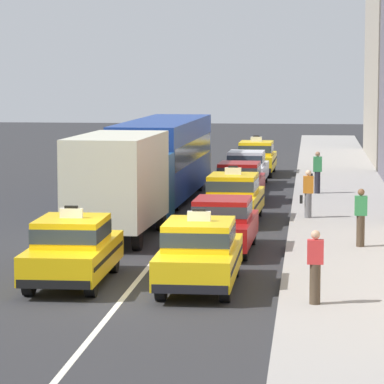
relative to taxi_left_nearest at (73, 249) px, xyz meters
name	(u,v)px	position (x,y,z in m)	size (l,w,h in m)	color
ground_plane	(123,298)	(1.52, -1.50, -0.88)	(160.00, 160.00, 0.00)	#2B2B2D
lane_stripe_left_right	(205,197)	(1.52, 18.50, -0.87)	(0.14, 80.00, 0.01)	silver
sidewalk_curb	(347,213)	(7.12, 13.50, -0.80)	(4.00, 90.00, 0.15)	#9E9993
taxi_left_nearest	(73,249)	(0.00, 0.00, 0.00)	(1.87, 4.58, 1.96)	black
box_truck_left_second	(122,181)	(-0.05, 7.55, 0.90)	(2.53, 7.05, 3.27)	black
bus_left_third	(164,155)	(-0.06, 17.46, 0.94)	(2.79, 11.26, 3.22)	black
taxi_right_nearest	(199,253)	(3.16, -0.22, 0.00)	(1.83, 4.56, 1.96)	black
sedan_right_second	(223,223)	(3.30, 5.10, -0.03)	(1.86, 4.34, 1.58)	black
taxi_right_third	(233,197)	(3.16, 11.39, 0.00)	(1.97, 4.62, 1.96)	black
sedan_right_fourth	(239,181)	(3.00, 17.10, -0.03)	(1.89, 4.35, 1.58)	black
sedan_right_fifth	(246,167)	(2.93, 23.06, -0.03)	(1.86, 4.34, 1.58)	black
taxi_right_sixth	(256,157)	(3.12, 28.41, 0.00)	(1.90, 4.59, 1.96)	black
pedestrian_near_crosswalk	(315,267)	(5.93, -2.38, 0.10)	(0.36, 0.24, 1.64)	#473828
pedestrian_mid_block	(317,172)	(6.08, 19.17, 0.14)	(0.47, 0.24, 1.73)	#23232D
pedestrian_by_storefront	(361,217)	(7.26, 5.61, 0.13)	(0.36, 0.24, 1.69)	#473828
pedestrian_trailing	(308,194)	(5.72, 11.65, 0.10)	(0.47, 0.24, 1.66)	slate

